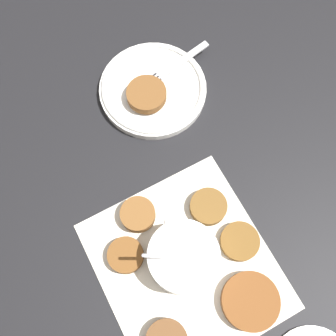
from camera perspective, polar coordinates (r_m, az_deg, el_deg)
The scene contains 11 objects.
ground_plane at distance 0.64m, azimuth 5.15°, elevation -13.33°, with size 4.00×4.00×0.00m, color black.
napkin at distance 0.63m, azimuth 2.56°, elevation -13.96°, with size 0.28×0.26×0.00m.
sauce_bowl at distance 0.61m, azimuth 2.16°, elevation -12.82°, with size 0.12×0.11×0.10m.
fritter_0 at distance 0.63m, azimuth -6.16°, elevation -12.48°, with size 0.06×0.06×0.02m.
fritter_1 at distance 0.63m, azimuth 11.84°, elevation -18.38°, with size 0.09×0.09×0.02m.
fritter_3 at distance 0.64m, azimuth 5.87°, elevation -5.61°, with size 0.06×0.06×0.02m.
fritter_4 at distance 0.63m, azimuth -4.39°, elevation -6.75°, with size 0.06×0.06×0.02m.
fritter_5 at distance 0.64m, azimuth 10.52°, elevation -10.71°, with size 0.06×0.06×0.01m.
serving_plate at distance 0.72m, azimuth -2.21°, elevation 11.43°, with size 0.19×0.19×0.02m.
fritter_on_plate at distance 0.70m, azimuth -3.14°, elevation 10.61°, with size 0.07×0.07×0.02m.
fork at distance 0.72m, azimuth -0.85°, elevation 13.43°, with size 0.06×0.17×0.00m.
Camera 1 is at (-0.03, 0.08, 0.63)m, focal length 42.00 mm.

